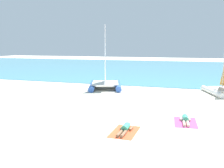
# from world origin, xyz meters

# --- Properties ---
(ground_plane) EXTENTS (120.00, 120.00, 0.00)m
(ground_plane) POSITION_xyz_m (0.00, 10.00, 0.00)
(ground_plane) COLOR beige
(ocean_water) EXTENTS (120.00, 40.00, 0.05)m
(ocean_water) POSITION_xyz_m (0.00, 32.32, 0.03)
(ocean_water) COLOR #4C9EB7
(ocean_water) RESTS_ON ground
(sailboat_blue) EXTENTS (4.06, 5.05, 5.72)m
(sailboat_blue) POSITION_xyz_m (-2.18, 10.22, 0.85)
(sailboat_blue) COLOR blue
(sailboat_blue) RESTS_ON ground
(towel_left) EXTENTS (1.10, 1.90, 0.01)m
(towel_left) POSITION_xyz_m (2.57, -0.45, 0.01)
(towel_left) COLOR #EA5933
(towel_left) RESTS_ON ground
(sunbather_left) EXTENTS (0.54, 1.56, 0.30)m
(sunbather_left) POSITION_xyz_m (2.57, -0.38, 0.13)
(sunbather_left) COLOR #3FB28C
(sunbather_left) RESTS_ON towel_left
(towel_right) EXTENTS (1.28, 2.00, 0.01)m
(towel_right) POSITION_xyz_m (5.13, 1.90, 0.01)
(towel_right) COLOR #D84C99
(towel_right) RESTS_ON ground
(sunbather_right) EXTENTS (0.58, 1.57, 0.30)m
(sunbather_right) POSITION_xyz_m (5.12, 1.97, 0.13)
(sunbather_right) COLOR #3FB28C
(sunbather_right) RESTS_ON towel_right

